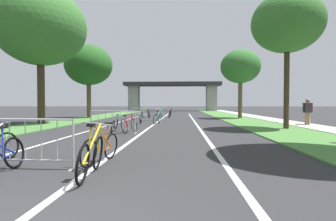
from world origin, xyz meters
name	(u,v)px	position (x,y,z in m)	size (l,w,h in m)	color
grass_verge_left	(98,117)	(-6.76, 24.67, 0.03)	(3.29, 60.30, 0.05)	#477A38
grass_verge_right	(231,117)	(6.76, 24.67, 0.03)	(3.29, 60.30, 0.05)	#477A38
sidewalk_path_right	(257,117)	(9.36, 24.67, 0.04)	(1.90, 60.30, 0.08)	#ADA89E
lane_stripe_center	(157,122)	(0.00, 17.44, 0.00)	(0.14, 34.88, 0.01)	silver
lane_stripe_right_lane	(195,122)	(2.81, 17.44, 0.00)	(0.14, 34.88, 0.01)	silver
lane_stripe_left_lane	(119,122)	(-2.81, 17.44, 0.00)	(0.14, 34.88, 0.01)	silver
overpass_bridge	(172,91)	(0.00, 49.83, 3.92)	(18.75, 3.99, 5.59)	#2D2D30
tree_left_cypress_far	(40,27)	(-7.43, 14.91, 6.38)	(5.88, 5.88, 8.90)	#3D2D1E
tree_left_oak_mid	(89,65)	(-7.05, 22.83, 5.04)	(4.49, 4.49, 6.97)	brown
tree_right_maple_mid	(287,23)	(7.37, 12.19, 5.59)	(3.68, 3.68, 7.18)	#3D2D1E
tree_right_pine_far	(240,67)	(7.22, 22.64, 4.77)	(3.62, 3.62, 6.34)	brown
crowd_barrier_nearest	(25,144)	(-1.40, 3.20, 0.52)	(2.13, 0.50, 1.05)	#ADADB2
crowd_barrier_second	(113,122)	(-1.29, 9.80, 0.52)	(2.13, 0.46, 1.05)	#ADADB2
crowd_barrier_third	(146,116)	(-0.66, 16.41, 0.52)	(2.14, 0.51, 1.05)	#ADADB2
crowd_barrier_fourth	(153,113)	(-0.88, 23.01, 0.52)	(2.13, 0.47, 1.05)	#ADADB2
bicycle_silver_0	(115,125)	(-1.35, 10.37, 0.34)	(0.53, 1.63, 0.89)	black
bicycle_yellow_1	(91,156)	(0.17, 2.68, 0.39)	(0.51, 1.76, 1.01)	black
bicycle_white_2	(140,118)	(-1.00, 15.92, 0.37)	(0.51, 1.65, 0.94)	black
bicycle_orange_3	(101,147)	(0.01, 3.79, 0.37)	(0.50, 1.59, 0.98)	black
bicycle_green_5	(142,114)	(-2.02, 23.48, 0.37)	(0.56, 1.65, 0.96)	black
bicycle_black_6	(170,114)	(0.70, 23.58, 0.37)	(0.48, 1.67, 0.94)	black
bicycle_red_7	(129,125)	(-0.66, 10.36, 0.37)	(0.57, 1.71, 0.94)	black
bicycle_teal_8	(158,118)	(0.18, 15.97, 0.38)	(0.69, 1.64, 0.98)	black
bicycle_purple_9	(149,114)	(-1.37, 23.42, 0.37)	(0.67, 1.72, 0.99)	black
pedestrian_with_backpack	(307,110)	(9.84, 15.23, 0.97)	(0.58, 0.29, 1.60)	beige
pedestrian_waiting	(308,109)	(9.63, 14.66, 1.01)	(0.59, 0.38, 1.66)	beige
pedestrian_in_red_jacket	(307,109)	(9.44, 14.32, 1.02)	(0.60, 0.36, 1.68)	olive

